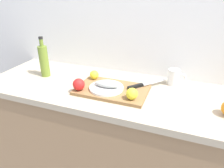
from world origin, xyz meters
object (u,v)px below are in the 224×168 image
fish_fillet (106,84)px  chef_knife (142,85)px  white_plate (106,88)px  coffee_mug_1 (174,77)px  cutting_board (112,90)px  olive_oil_bottle (44,60)px  lemon_0 (132,94)px

fish_fillet → chef_knife: 0.23m
white_plate → coffee_mug_1: coffee_mug_1 is taller
cutting_board → coffee_mug_1: 0.42m
chef_knife → coffee_mug_1: bearing=-12.5°
cutting_board → olive_oil_bottle: 0.55m
cutting_board → chef_knife: chef_knife is taller
olive_oil_bottle → cutting_board: bearing=-6.4°
cutting_board → lemon_0: size_ratio=6.57×
fish_fillet → coffee_mug_1: size_ratio=1.36×
fish_fillet → white_plate: bearing=90.0°
white_plate → lemon_0: (0.18, -0.07, 0.03)m
lemon_0 → coffee_mug_1: (0.20, 0.32, -0.00)m
fish_fillet → coffee_mug_1: 0.46m
fish_fillet → chef_knife: size_ratio=0.65×
fish_fillet → lemon_0: 0.19m
white_plate → lemon_0: 0.19m
cutting_board → olive_oil_bottle: bearing=173.6°
fish_fillet → lemon_0: bearing=-20.3°
lemon_0 → white_plate: bearing=159.7°
chef_knife → olive_oil_bottle: olive_oil_bottle is taller
fish_fillet → olive_oil_bottle: bearing=171.1°
chef_knife → lemon_0: 0.19m
chef_knife → coffee_mug_1: (0.18, 0.14, 0.02)m
chef_knife → lemon_0: (-0.02, -0.19, 0.02)m
olive_oil_bottle → lemon_0: bearing=-12.0°
white_plate → chef_knife: (0.20, 0.12, 0.00)m
lemon_0 → olive_oil_bottle: 0.71m
cutting_board → lemon_0: (0.15, -0.09, 0.04)m
white_plate → coffee_mug_1: bearing=34.4°
lemon_0 → coffee_mug_1: 0.38m
lemon_0 → olive_oil_bottle: size_ratio=0.23×
chef_knife → white_plate: bearing=161.2°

